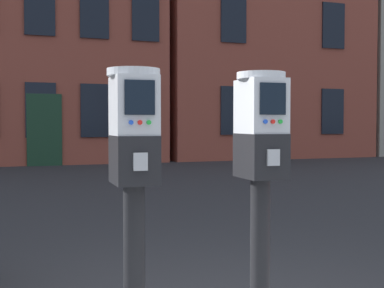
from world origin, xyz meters
The scene contains 3 objects.
parking_meter_near_kerb centered at (-0.49, -0.31, 1.05)m, with size 0.22×0.26×1.32m.
parking_meter_twin_adjacent centered at (0.09, -0.31, 1.05)m, with size 0.22×0.26×1.32m.
townhouse_grey_stucco centered at (8.22, 16.95, 6.06)m, with size 7.73×6.88×12.11m.
Camera 1 is at (-1.01, -2.41, 1.24)m, focal length 49.57 mm.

